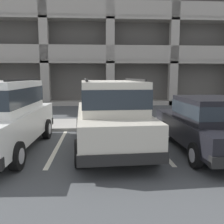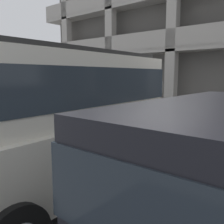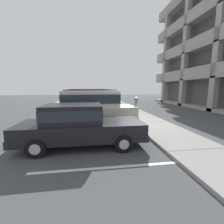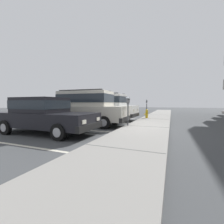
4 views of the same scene
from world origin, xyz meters
name	(u,v)px [view 2 (image 2 of 4)]	position (x,y,z in m)	size (l,w,h in m)	color
ground_plane	(142,155)	(0.00, 0.00, -0.05)	(80.00, 80.00, 0.10)	#444749
sidewalk	(170,139)	(0.00, 1.30, 0.06)	(40.00, 2.20, 0.12)	gray
parking_stall_lines	(176,198)	(1.50, -1.40, 0.00)	(12.10, 4.80, 0.01)	silver
silver_suv	(66,118)	(0.08, -2.16, 1.09)	(2.20, 4.87, 2.03)	beige
parking_meter_near	(154,97)	(0.06, 0.35, 1.23)	(0.35, 0.12, 1.49)	#595B60
parking_meter_far	(17,91)	(-5.93, 0.40, 1.10)	(0.15, 0.12, 1.49)	#47474C
fire_hydrant	(48,111)	(-4.37, 0.65, 0.46)	(0.30, 0.30, 0.70)	gold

